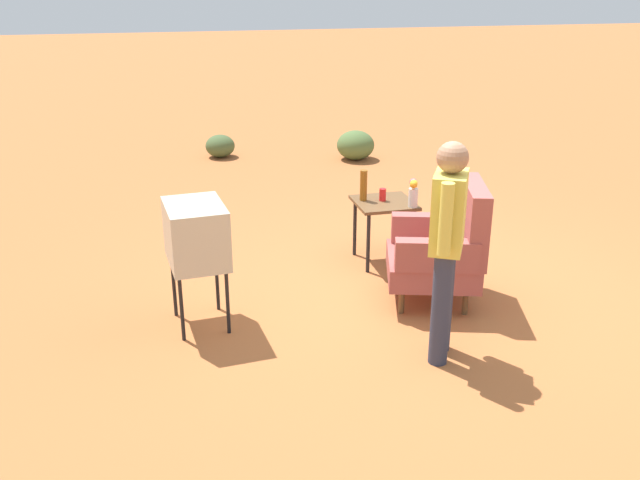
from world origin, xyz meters
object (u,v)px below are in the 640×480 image
object	(u,v)px
tv_on_stand	(196,235)
armchair	(445,247)
person_standing	(447,239)
flower_vase	(413,192)
bottle_tall_amber	(364,185)
soda_can_red	(383,195)
side_table	(384,210)

from	to	relation	value
tv_on_stand	armchair	bearing A→B (deg)	88.72
person_standing	flower_vase	bearing A→B (deg)	166.97
person_standing	armchair	bearing A→B (deg)	155.82
bottle_tall_amber	flower_vase	size ratio (longest dim) A/B	1.13
soda_can_red	person_standing	bearing A→B (deg)	-4.79
side_table	bottle_tall_amber	distance (m)	0.32
person_standing	soda_can_red	bearing A→B (deg)	175.21
soda_can_red	bottle_tall_amber	size ratio (longest dim) A/B	0.41
armchair	soda_can_red	bearing A→B (deg)	-166.30
soda_can_red	armchair	bearing A→B (deg)	13.70
armchair	tv_on_stand	size ratio (longest dim) A/B	1.03
armchair	side_table	world-z (taller)	armchair
armchair	bottle_tall_amber	world-z (taller)	armchair
soda_can_red	bottle_tall_amber	xyz separation A→B (m)	(-0.06, -0.18, 0.09)
person_standing	bottle_tall_amber	xyz separation A→B (m)	(-1.92, -0.02, -0.16)
tv_on_stand	person_standing	world-z (taller)	person_standing
side_table	tv_on_stand	distance (m)	2.08
bottle_tall_amber	flower_vase	bearing A→B (deg)	52.48
armchair	flower_vase	size ratio (longest dim) A/B	4.00
soda_can_red	bottle_tall_amber	distance (m)	0.21
side_table	tv_on_stand	world-z (taller)	tv_on_stand
soda_can_red	flower_vase	xyz separation A→B (m)	(0.24, 0.22, 0.09)
bottle_tall_amber	flower_vase	distance (m)	0.50
side_table	person_standing	xyz separation A→B (m)	(1.83, -0.17, 0.40)
person_standing	tv_on_stand	bearing A→B (deg)	-118.68
person_standing	soda_can_red	xyz separation A→B (m)	(-1.86, 0.16, -0.25)
side_table	tv_on_stand	size ratio (longest dim) A/B	0.61
soda_can_red	flower_vase	bearing A→B (deg)	41.73
armchair	tv_on_stand	world-z (taller)	armchair
person_standing	flower_vase	world-z (taller)	person_standing
armchair	side_table	size ratio (longest dim) A/B	1.69
person_standing	soda_can_red	size ratio (longest dim) A/B	13.44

